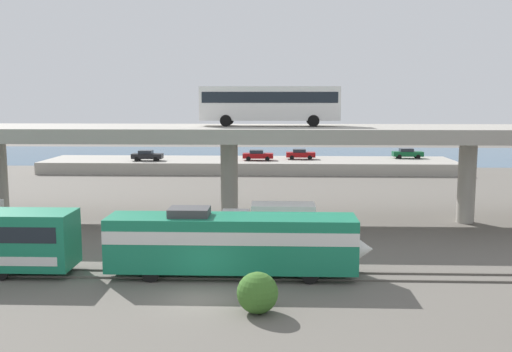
{
  "coord_description": "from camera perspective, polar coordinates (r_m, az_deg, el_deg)",
  "views": [
    {
      "loc": [
        4.19,
        -29.9,
        10.7
      ],
      "look_at": [
        2.47,
        16.05,
        4.48
      ],
      "focal_mm": 40.83,
      "sensor_mm": 36.0,
      "label": 1
    }
  ],
  "objects": [
    {
      "name": "parked_car_3",
      "position": [
        85.18,
        -10.63,
        2.0
      ],
      "size": [
        4.37,
        1.95,
        1.5
      ],
      "color": "black",
      "rests_on": "pier_parking_lot"
    },
    {
      "name": "parked_car_1",
      "position": [
        89.94,
        14.61,
        2.18
      ],
      "size": [
        4.44,
        1.87,
        1.5
      ],
      "color": "#0C4C26",
      "rests_on": "pier_parking_lot"
    },
    {
      "name": "transit_bus_on_overpass",
      "position": [
        50.71,
        1.38,
        7.25
      ],
      "size": [
        12.0,
        2.68,
        3.4
      ],
      "color": "silver",
      "rests_on": "highway_overpass"
    },
    {
      "name": "parked_car_2",
      "position": [
        86.1,
        4.37,
        2.17
      ],
      "size": [
        4.26,
        1.93,
        1.5
      ],
      "color": "maroon",
      "rests_on": "pier_parking_lot"
    },
    {
      "name": "highway_overpass",
      "position": [
        50.19,
        -2.66,
        3.9
      ],
      "size": [
        96.0,
        10.08,
        8.23
      ],
      "color": "#9E998E",
      "rests_on": "ground_plane"
    },
    {
      "name": "ground_plane",
      "position": [
        32.03,
        -5.62,
        -11.85
      ],
      "size": [
        260.0,
        260.0,
        0.0
      ],
      "primitive_type": "plane",
      "color": "#605B54"
    },
    {
      "name": "train_locomotive",
      "position": [
        35.01,
        -1.18,
        -6.36
      ],
      "size": [
        15.84,
        3.04,
        4.18
      ],
      "color": "#197A56",
      "rests_on": "ground_plane"
    },
    {
      "name": "rail_strip_near",
      "position": [
        35.1,
        -4.89,
        -9.97
      ],
      "size": [
        110.0,
        0.12,
        0.12
      ],
      "primitive_type": "cube",
      "color": "#59544C",
      "rests_on": "ground_plane"
    },
    {
      "name": "service_truck_east",
      "position": [
        42.58,
        1.48,
        -4.59
      ],
      "size": [
        6.8,
        2.46,
        3.04
      ],
      "rotation": [
        0.0,
        0.0,
        3.14
      ],
      "color": "silver",
      "rests_on": "ground_plane"
    },
    {
      "name": "pier_parking_lot",
      "position": [
        85.58,
        -0.68,
        1.08
      ],
      "size": [
        59.52,
        11.08,
        1.65
      ],
      "primitive_type": "cube",
      "color": "#9E998E",
      "rests_on": "ground_plane"
    },
    {
      "name": "shrub_right",
      "position": [
        29.55,
        0.15,
        -11.37
      ],
      "size": [
        2.09,
        2.09,
        2.09
      ],
      "primitive_type": "sphere",
      "color": "#396926",
      "rests_on": "ground_plane"
    },
    {
      "name": "rail_strip_far",
      "position": [
        36.46,
        -4.61,
        -9.29
      ],
      "size": [
        110.0,
        0.12,
        0.12
      ],
      "primitive_type": "cube",
      "color": "#59544C",
      "rests_on": "ground_plane"
    },
    {
      "name": "parked_car_0",
      "position": [
        84.33,
        0.17,
        2.07
      ],
      "size": [
        4.4,
        1.98,
        1.5
      ],
      "color": "maroon",
      "rests_on": "pier_parking_lot"
    },
    {
      "name": "harbor_water",
      "position": [
        108.51,
        -0.09,
        2.05
      ],
      "size": [
        140.0,
        36.0,
        0.01
      ],
      "primitive_type": "cube",
      "color": "#385B7A",
      "rests_on": "ground_plane"
    }
  ]
}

